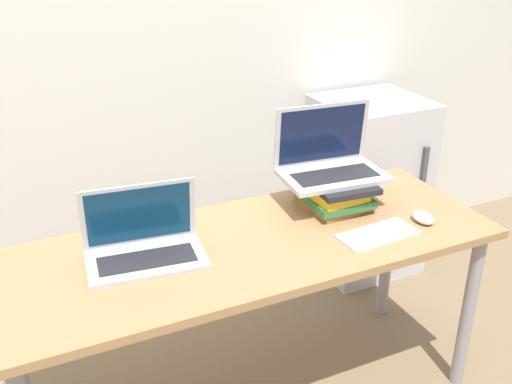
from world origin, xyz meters
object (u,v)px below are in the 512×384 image
Objects in this scene: mouse at (423,217)px; wireless_keyboard at (377,234)px; laptop_left at (144,244)px; laptop_on_books at (329,161)px; mini_fridge at (367,186)px; book_stack at (334,193)px.

wireless_keyboard is at bearing -175.68° from mouse.
laptop_on_books reaches higher than laptop_left.
book_stack is at bearing -135.05° from mini_fridge.
laptop_left is 0.78m from wireless_keyboard.
mouse reaches higher than wireless_keyboard.
book_stack is at bearing 132.87° from mouse.
wireless_keyboard is 1.01m from mini_fridge.
mini_fridge is (0.56, 0.51, -0.42)m from laptop_on_books.
mouse is at bearing -52.89° from laptop_on_books.
wireless_keyboard is (0.76, -0.20, -0.04)m from laptop_left.
laptop_on_books is 0.34m from wireless_keyboard.
laptop_on_books reaches higher than mini_fridge.
laptop_on_books is 0.86m from mini_fridge.
wireless_keyboard is 0.32× the size of mini_fridge.
book_stack is 0.85m from mini_fridge.
mouse is (0.22, -0.24, -0.04)m from book_stack.
mini_fridge is at bearing 42.45° from laptop_on_books.
laptop_left reaches higher than mouse.
laptop_on_books is at bearing 92.49° from wireless_keyboard.
mini_fridge is at bearing 44.95° from book_stack.
laptop_on_books is 0.39m from mouse.
laptop_left reaches higher than mini_fridge.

